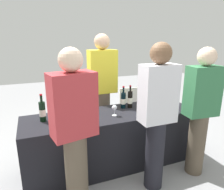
{
  "coord_description": "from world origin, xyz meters",
  "views": [
    {
      "loc": [
        -0.92,
        -2.34,
        1.71
      ],
      "look_at": [
        0.0,
        0.0,
        1.0
      ],
      "focal_mm": 32.92,
      "sensor_mm": 36.0,
      "label": 1
    }
  ],
  "objects_px": {
    "guest_0": "(74,128)",
    "wine_bottle_4": "(144,98)",
    "server_pouring": "(103,87)",
    "wine_bottle_0": "(42,111)",
    "menu_board": "(132,109)",
    "guest_1": "(157,114)",
    "guest_2": "(201,109)",
    "wine_bottle_1": "(62,109)",
    "wine_bottle_2": "(123,100)",
    "ice_bucket": "(161,97)",
    "wine_bottle_5": "(153,99)",
    "wine_bottle_3": "(130,99)",
    "wine_glass_0": "(59,115)",
    "wine_glass_2": "(142,107)",
    "wine_glass_1": "(114,108)"
  },
  "relations": [
    {
      "from": "guest_2",
      "to": "wine_glass_0",
      "type": "bearing_deg",
      "value": 168.54
    },
    {
      "from": "ice_bucket",
      "to": "menu_board",
      "type": "height_order",
      "value": "ice_bucket"
    },
    {
      "from": "wine_glass_2",
      "to": "server_pouring",
      "type": "relative_size",
      "value": 0.08
    },
    {
      "from": "wine_bottle_0",
      "to": "ice_bucket",
      "type": "relative_size",
      "value": 1.65
    },
    {
      "from": "ice_bucket",
      "to": "wine_glass_2",
      "type": "bearing_deg",
      "value": -147.91
    },
    {
      "from": "wine_glass_2",
      "to": "server_pouring",
      "type": "distance_m",
      "value": 0.84
    },
    {
      "from": "guest_2",
      "to": "wine_bottle_2",
      "type": "bearing_deg",
      "value": 140.47
    },
    {
      "from": "wine_glass_1",
      "to": "menu_board",
      "type": "xyz_separation_m",
      "value": [
        0.75,
        0.98,
        -0.44
      ]
    },
    {
      "from": "guest_1",
      "to": "wine_bottle_3",
      "type": "bearing_deg",
      "value": 87.96
    },
    {
      "from": "wine_bottle_5",
      "to": "wine_bottle_2",
      "type": "bearing_deg",
      "value": 168.4
    },
    {
      "from": "wine_bottle_5",
      "to": "ice_bucket",
      "type": "xyz_separation_m",
      "value": [
        0.2,
        0.08,
        -0.01
      ]
    },
    {
      "from": "ice_bucket",
      "to": "guest_0",
      "type": "xyz_separation_m",
      "value": [
        -1.45,
        -0.7,
        0.03
      ]
    },
    {
      "from": "guest_1",
      "to": "menu_board",
      "type": "height_order",
      "value": "guest_1"
    },
    {
      "from": "guest_0",
      "to": "wine_bottle_4",
      "type": "bearing_deg",
      "value": 19.2
    },
    {
      "from": "wine_glass_0",
      "to": "wine_glass_1",
      "type": "bearing_deg",
      "value": -1.13
    },
    {
      "from": "server_pouring",
      "to": "guest_2",
      "type": "height_order",
      "value": "server_pouring"
    },
    {
      "from": "wine_bottle_0",
      "to": "menu_board",
      "type": "xyz_separation_m",
      "value": [
        1.61,
        0.83,
        -0.46
      ]
    },
    {
      "from": "menu_board",
      "to": "server_pouring",
      "type": "bearing_deg",
      "value": -152.16
    },
    {
      "from": "guest_0",
      "to": "guest_2",
      "type": "relative_size",
      "value": 1.02
    },
    {
      "from": "wine_bottle_0",
      "to": "wine_glass_0",
      "type": "height_order",
      "value": "wine_bottle_0"
    },
    {
      "from": "wine_bottle_1",
      "to": "wine_bottle_2",
      "type": "distance_m",
      "value": 0.85
    },
    {
      "from": "wine_bottle_4",
      "to": "wine_glass_2",
      "type": "distance_m",
      "value": 0.32
    },
    {
      "from": "wine_glass_2",
      "to": "ice_bucket",
      "type": "bearing_deg",
      "value": 32.09
    },
    {
      "from": "wine_bottle_2",
      "to": "wine_bottle_3",
      "type": "height_order",
      "value": "wine_bottle_3"
    },
    {
      "from": "wine_bottle_5",
      "to": "server_pouring",
      "type": "relative_size",
      "value": 0.17
    },
    {
      "from": "wine_bottle_1",
      "to": "wine_bottle_5",
      "type": "distance_m",
      "value": 1.28
    },
    {
      "from": "guest_1",
      "to": "wine_bottle_5",
      "type": "bearing_deg",
      "value": 61.44
    },
    {
      "from": "wine_bottle_0",
      "to": "menu_board",
      "type": "relative_size",
      "value": 0.41
    },
    {
      "from": "wine_bottle_4",
      "to": "guest_2",
      "type": "xyz_separation_m",
      "value": [
        0.39,
        -0.66,
        0.01
      ]
    },
    {
      "from": "wine_bottle_0",
      "to": "server_pouring",
      "type": "distance_m",
      "value": 1.1
    },
    {
      "from": "wine_bottle_0",
      "to": "ice_bucket",
      "type": "distance_m",
      "value": 1.7
    },
    {
      "from": "wine_bottle_1",
      "to": "wine_glass_0",
      "type": "distance_m",
      "value": 0.21
    },
    {
      "from": "wine_bottle_1",
      "to": "guest_0",
      "type": "bearing_deg",
      "value": -88.38
    },
    {
      "from": "wine_glass_2",
      "to": "guest_2",
      "type": "distance_m",
      "value": 0.7
    },
    {
      "from": "wine_bottle_2",
      "to": "wine_bottle_4",
      "type": "bearing_deg",
      "value": -7.83
    },
    {
      "from": "wine_bottle_4",
      "to": "wine_bottle_5",
      "type": "distance_m",
      "value": 0.12
    },
    {
      "from": "menu_board",
      "to": "wine_bottle_0",
      "type": "bearing_deg",
      "value": -147.09
    },
    {
      "from": "wine_glass_0",
      "to": "ice_bucket",
      "type": "bearing_deg",
      "value": 7.83
    },
    {
      "from": "wine_glass_0",
      "to": "server_pouring",
      "type": "height_order",
      "value": "server_pouring"
    },
    {
      "from": "wine_glass_2",
      "to": "guest_1",
      "type": "height_order",
      "value": "guest_1"
    },
    {
      "from": "ice_bucket",
      "to": "wine_bottle_5",
      "type": "bearing_deg",
      "value": -156.85
    },
    {
      "from": "wine_glass_1",
      "to": "wine_glass_2",
      "type": "bearing_deg",
      "value": -13.21
    },
    {
      "from": "wine_bottle_2",
      "to": "wine_glass_2",
      "type": "bearing_deg",
      "value": -67.33
    },
    {
      "from": "wine_bottle_1",
      "to": "wine_bottle_3",
      "type": "bearing_deg",
      "value": -0.33
    },
    {
      "from": "guest_1",
      "to": "guest_2",
      "type": "relative_size",
      "value": 1.04
    },
    {
      "from": "guest_1",
      "to": "wine_bottle_0",
      "type": "bearing_deg",
      "value": 150.67
    },
    {
      "from": "wine_bottle_3",
      "to": "wine_glass_0",
      "type": "distance_m",
      "value": 1.02
    },
    {
      "from": "wine_bottle_4",
      "to": "server_pouring",
      "type": "bearing_deg",
      "value": 131.17
    },
    {
      "from": "wine_glass_0",
      "to": "wine_bottle_1",
      "type": "bearing_deg",
      "value": 73.18
    },
    {
      "from": "wine_bottle_3",
      "to": "guest_0",
      "type": "xyz_separation_m",
      "value": [
        -0.92,
        -0.68,
        0.01
      ]
    }
  ]
}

